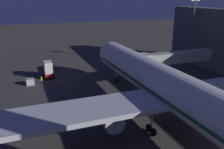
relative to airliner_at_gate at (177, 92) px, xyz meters
The scene contains 9 objects.
ground_plane 10.32m from the airliner_at_gate, 90.00° to the right, with size 320.00×320.00×0.00m, color #383533.
airliner_at_gate is the anchor object (origin of this frame).
jet_bridge 21.37m from the airliner_at_gate, 120.72° to the right, with size 20.11×3.40×7.69m.
apron_floodlight_mast 38.85m from the airliner_at_gate, 131.45° to the right, with size 2.90×0.50×19.32m.
ops_van 36.57m from the airliner_at_gate, 65.36° to the right, with size 2.36×4.55×4.28m.
baggage_container_spare 35.59m from the airliner_at_gate, 55.61° to the right, with size 1.80×1.52×1.46m, color #B7BABF.
ground_crew_walking_aft 33.62m from the airliner_at_gate, 58.54° to the right, with size 0.40×0.40×1.91m.
traffic_cone_nose_port 29.86m from the airliner_at_gate, 94.31° to the right, with size 0.36×0.36×0.55m, color orange.
traffic_cone_nose_starboard 29.86m from the airliner_at_gate, 85.69° to the right, with size 0.36×0.36×0.55m, color orange.
Camera 1 is at (21.48, 36.51, 19.85)m, focal length 38.90 mm.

